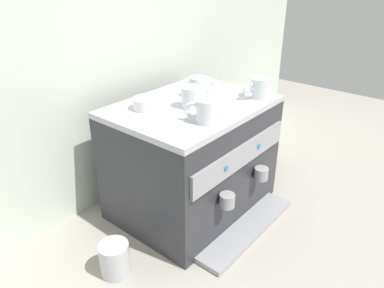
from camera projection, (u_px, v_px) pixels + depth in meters
The scene contains 11 objects.
ground_plane at pixel (192, 204), 1.63m from camera, with size 4.00×4.00×0.00m, color #9E998E.
tiled_backsplash_wall at pixel (131, 83), 1.61m from camera, with size 2.80×0.03×0.97m, color silver.
espresso_machine at pixel (193, 158), 1.53m from camera, with size 0.63×0.57×0.47m.
ceramic_cup_0 at pixel (199, 87), 1.48m from camera, with size 0.12×0.07×0.08m.
ceramic_cup_1 at pixel (205, 111), 1.24m from camera, with size 0.07×0.11×0.08m.
ceramic_cup_2 at pixel (192, 97), 1.37m from camera, with size 0.11×0.09×0.08m.
ceramic_cup_3 at pixel (259, 88), 1.47m from camera, with size 0.12×0.08×0.08m.
ceramic_bowl_0 at pixel (199, 84), 1.59m from camera, with size 0.12×0.12×0.04m.
ceramic_bowl_1 at pixel (146, 104), 1.36m from camera, with size 0.10×0.10×0.04m.
coffee_grinder at pixel (261, 126), 1.91m from camera, with size 0.15×0.15×0.40m.
milk_pitcher at pixel (115, 259), 1.25m from camera, with size 0.10×0.10×0.12m, color #B7B7BC.
Camera 1 is at (-1.03, -0.86, 0.97)m, focal length 34.37 mm.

